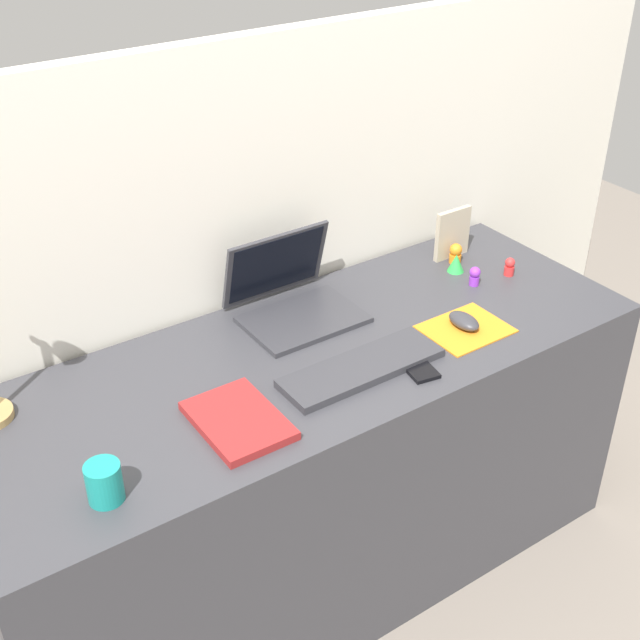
{
  "coord_description": "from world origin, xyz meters",
  "views": [
    {
      "loc": [
        -0.95,
        -1.42,
        1.91
      ],
      "look_at": [
        0.03,
        0.0,
        0.83
      ],
      "focal_mm": 47.57,
      "sensor_mm": 36.0,
      "label": 1
    }
  ],
  "objects_px": {
    "keyboard": "(362,368)",
    "toy_figurine_orange": "(456,253)",
    "picture_frame": "(452,234)",
    "toy_figurine_green": "(456,263)",
    "notebook_pad": "(238,421)",
    "laptop": "(291,295)",
    "mouse": "(464,321)",
    "toy_figurine_red": "(510,267)",
    "toy_figurine_purple": "(475,276)",
    "coffee_mug": "(104,483)",
    "cell_phone": "(416,366)"
  },
  "relations": [
    {
      "from": "laptop",
      "to": "toy_figurine_purple",
      "type": "height_order",
      "value": "laptop"
    },
    {
      "from": "laptop",
      "to": "cell_phone",
      "type": "distance_m",
      "value": 0.4
    },
    {
      "from": "laptop",
      "to": "mouse",
      "type": "xyz_separation_m",
      "value": [
        0.32,
        -0.32,
        -0.03
      ]
    },
    {
      "from": "mouse",
      "to": "toy_figurine_purple",
      "type": "relative_size",
      "value": 1.74
    },
    {
      "from": "keyboard",
      "to": "toy_figurine_red",
      "type": "distance_m",
      "value": 0.65
    },
    {
      "from": "toy_figurine_purple",
      "to": "mouse",
      "type": "bearing_deg",
      "value": -139.78
    },
    {
      "from": "coffee_mug",
      "to": "toy_figurine_green",
      "type": "height_order",
      "value": "coffee_mug"
    },
    {
      "from": "toy_figurine_green",
      "to": "cell_phone",
      "type": "bearing_deg",
      "value": -142.89
    },
    {
      "from": "notebook_pad",
      "to": "toy_figurine_orange",
      "type": "distance_m",
      "value": 0.94
    },
    {
      "from": "coffee_mug",
      "to": "notebook_pad",
      "type": "bearing_deg",
      "value": 9.52
    },
    {
      "from": "picture_frame",
      "to": "coffee_mug",
      "type": "bearing_deg",
      "value": -162.78
    },
    {
      "from": "laptop",
      "to": "toy_figurine_red",
      "type": "xyz_separation_m",
      "value": [
        0.62,
        -0.18,
        -0.03
      ]
    },
    {
      "from": "keyboard",
      "to": "toy_figurine_orange",
      "type": "xyz_separation_m",
      "value": [
        0.55,
        0.29,
        0.02
      ]
    },
    {
      "from": "keyboard",
      "to": "cell_phone",
      "type": "bearing_deg",
      "value": -27.39
    },
    {
      "from": "keyboard",
      "to": "toy_figurine_orange",
      "type": "bearing_deg",
      "value": 27.23
    },
    {
      "from": "mouse",
      "to": "toy_figurine_green",
      "type": "bearing_deg",
      "value": 51.6
    },
    {
      "from": "laptop",
      "to": "toy_figurine_green",
      "type": "xyz_separation_m",
      "value": [
        0.51,
        -0.08,
        -0.03
      ]
    },
    {
      "from": "cell_phone",
      "to": "toy_figurine_orange",
      "type": "bearing_deg",
      "value": 48.27
    },
    {
      "from": "toy_figurine_red",
      "to": "toy_figurine_purple",
      "type": "height_order",
      "value": "toy_figurine_purple"
    },
    {
      "from": "coffee_mug",
      "to": "laptop",
      "type": "bearing_deg",
      "value": 29.64
    },
    {
      "from": "laptop",
      "to": "mouse",
      "type": "distance_m",
      "value": 0.45
    },
    {
      "from": "laptop",
      "to": "mouse",
      "type": "relative_size",
      "value": 3.12
    },
    {
      "from": "picture_frame",
      "to": "laptop",
      "type": "bearing_deg",
      "value": 179.94
    },
    {
      "from": "coffee_mug",
      "to": "toy_figurine_red",
      "type": "xyz_separation_m",
      "value": [
        1.29,
        0.2,
        -0.01
      ]
    },
    {
      "from": "toy_figurine_red",
      "to": "toy_figurine_green",
      "type": "xyz_separation_m",
      "value": [
        -0.11,
        0.1,
        -0.0
      ]
    },
    {
      "from": "toy_figurine_red",
      "to": "toy_figurine_green",
      "type": "relative_size",
      "value": 1.01
    },
    {
      "from": "coffee_mug",
      "to": "toy_figurine_green",
      "type": "distance_m",
      "value": 1.22
    },
    {
      "from": "picture_frame",
      "to": "toy_figurine_green",
      "type": "relative_size",
      "value": 2.81
    },
    {
      "from": "toy_figurine_orange",
      "to": "toy_figurine_red",
      "type": "xyz_separation_m",
      "value": [
        0.08,
        -0.14,
        -0.0
      ]
    },
    {
      "from": "keyboard",
      "to": "toy_figurine_green",
      "type": "xyz_separation_m",
      "value": [
        0.52,
        0.24,
        0.02
      ]
    },
    {
      "from": "keyboard",
      "to": "notebook_pad",
      "type": "xyz_separation_m",
      "value": [
        -0.34,
        -0.01,
        0.0
      ]
    },
    {
      "from": "cell_phone",
      "to": "toy_figurine_orange",
      "type": "height_order",
      "value": "toy_figurine_orange"
    },
    {
      "from": "toy_figurine_green",
      "to": "toy_figurine_purple",
      "type": "xyz_separation_m",
      "value": [
        -0.01,
        -0.09,
        0.0
      ]
    },
    {
      "from": "coffee_mug",
      "to": "toy_figurine_purple",
      "type": "bearing_deg",
      "value": 10.52
    },
    {
      "from": "laptop",
      "to": "toy_figurine_green",
      "type": "distance_m",
      "value": 0.52
    },
    {
      "from": "keyboard",
      "to": "toy_figurine_red",
      "type": "relative_size",
      "value": 7.63
    },
    {
      "from": "notebook_pad",
      "to": "coffee_mug",
      "type": "height_order",
      "value": "coffee_mug"
    },
    {
      "from": "keyboard",
      "to": "toy_figurine_red",
      "type": "bearing_deg",
      "value": 12.72
    },
    {
      "from": "mouse",
      "to": "coffee_mug",
      "type": "distance_m",
      "value": 1.0
    },
    {
      "from": "cell_phone",
      "to": "toy_figurine_red",
      "type": "distance_m",
      "value": 0.55
    },
    {
      "from": "notebook_pad",
      "to": "coffee_mug",
      "type": "relative_size",
      "value": 2.87
    },
    {
      "from": "keyboard",
      "to": "picture_frame",
      "type": "xyz_separation_m",
      "value": [
        0.57,
        0.32,
        0.06
      ]
    },
    {
      "from": "notebook_pad",
      "to": "toy_figurine_red",
      "type": "height_order",
      "value": "toy_figurine_red"
    },
    {
      "from": "picture_frame",
      "to": "toy_figurine_green",
      "type": "height_order",
      "value": "picture_frame"
    },
    {
      "from": "laptop",
      "to": "notebook_pad",
      "type": "distance_m",
      "value": 0.48
    },
    {
      "from": "picture_frame",
      "to": "toy_figurine_green",
      "type": "distance_m",
      "value": 0.1
    },
    {
      "from": "notebook_pad",
      "to": "toy_figurine_green",
      "type": "distance_m",
      "value": 0.9
    },
    {
      "from": "toy_figurine_orange",
      "to": "mouse",
      "type": "bearing_deg",
      "value": -128.68
    },
    {
      "from": "cell_phone",
      "to": "mouse",
      "type": "bearing_deg",
      "value": 27.19
    },
    {
      "from": "toy_figurine_green",
      "to": "toy_figurine_purple",
      "type": "height_order",
      "value": "toy_figurine_purple"
    }
  ]
}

